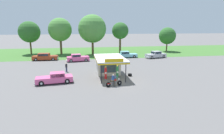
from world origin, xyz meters
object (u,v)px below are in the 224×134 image
(bystander_leaning_by_kiosk, at_px, (106,60))
(bystander_admiring_sedan, at_px, (66,67))
(parked_car_back_row_centre, at_px, (156,55))
(gas_pump_nearside, at_px, (106,73))
(parked_car_back_row_far_right, at_px, (126,55))
(gas_pump_offside, at_px, (117,72))
(featured_classic_sedan, at_px, (55,78))
(parked_car_back_row_centre_left, at_px, (45,57))
(spare_tire_stack, at_px, (130,75))
(motorcycle_with_rider, at_px, (114,81))
(bystander_standing_back_lot, at_px, (100,58))
(parked_car_second_row_spare, at_px, (78,58))

(bystander_leaning_by_kiosk, height_order, bystander_admiring_sedan, bystander_leaning_by_kiosk)
(bystander_admiring_sedan, bearing_deg, parked_car_back_row_centre, 28.36)
(gas_pump_nearside, distance_m, parked_car_back_row_far_right, 19.33)
(parked_car_back_row_centre, bearing_deg, gas_pump_offside, -127.59)
(parked_car_back_row_far_right, height_order, bystander_admiring_sedan, bystander_admiring_sedan)
(featured_classic_sedan, bearing_deg, bystander_admiring_sedan, 79.94)
(gas_pump_offside, bearing_deg, gas_pump_nearside, -180.00)
(gas_pump_offside, distance_m, featured_classic_sedan, 8.59)
(parked_car_back_row_centre_left, bearing_deg, bystander_leaning_by_kiosk, -30.37)
(parked_car_back_row_centre, bearing_deg, featured_classic_sedan, -141.57)
(bystander_leaning_by_kiosk, distance_m, spare_tire_stack, 9.06)
(motorcycle_with_rider, xyz_separation_m, parked_car_back_row_centre, (13.53, 19.31, 0.06))
(gas_pump_offside, relative_size, featured_classic_sedan, 0.41)
(gas_pump_nearside, height_order, motorcycle_with_rider, gas_pump_nearside)
(motorcycle_with_rider, bearing_deg, spare_tire_stack, 53.11)
(featured_classic_sedan, height_order, parked_car_back_row_centre, parked_car_back_row_centre)
(featured_classic_sedan, relative_size, parked_car_back_row_centre_left, 0.91)
(bystander_leaning_by_kiosk, bearing_deg, parked_car_back_row_centre, 26.10)
(bystander_standing_back_lot, bearing_deg, parked_car_second_row_spare, 154.96)
(gas_pump_nearside, height_order, bystander_admiring_sedan, gas_pump_nearside)
(motorcycle_with_rider, distance_m, bystander_leaning_by_kiosk, 13.02)
(parked_car_second_row_spare, bearing_deg, bystander_leaning_by_kiosk, -41.86)
(gas_pump_nearside, bearing_deg, spare_tire_stack, 17.61)
(parked_car_back_row_centre, bearing_deg, parked_car_second_row_spare, -175.55)
(gas_pump_nearside, bearing_deg, featured_classic_sedan, -175.87)
(gas_pump_nearside, xyz_separation_m, spare_tire_stack, (3.88, 1.23, -0.72))
(parked_car_second_row_spare, relative_size, parked_car_back_row_centre, 0.92)
(gas_pump_offside, height_order, featured_classic_sedan, gas_pump_offside)
(featured_classic_sedan, xyz_separation_m, parked_car_back_row_far_right, (14.18, 18.40, 0.03))
(gas_pump_nearside, height_order, gas_pump_offside, gas_pump_offside)
(parked_car_back_row_far_right, distance_m, bystander_standing_back_lot, 8.65)
(motorcycle_with_rider, bearing_deg, gas_pump_offside, 71.06)
(featured_classic_sedan, xyz_separation_m, spare_tire_stack, (10.76, 1.73, -0.46))
(motorcycle_with_rider, distance_m, bystander_admiring_sedan, 10.69)
(motorcycle_with_rider, height_order, parked_car_second_row_spare, motorcycle_with_rider)
(motorcycle_with_rider, relative_size, bystander_admiring_sedan, 1.42)
(parked_car_second_row_spare, distance_m, spare_tire_stack, 15.75)
(gas_pump_offside, relative_size, bystander_admiring_sedan, 1.38)
(gas_pump_offside, bearing_deg, spare_tire_stack, 29.27)
(motorcycle_with_rider, height_order, parked_car_back_row_far_right, motorcycle_with_rider)
(gas_pump_nearside, height_order, parked_car_back_row_far_right, gas_pump_nearside)
(motorcycle_with_rider, xyz_separation_m, spare_tire_stack, (3.27, 4.35, -0.47))
(motorcycle_with_rider, bearing_deg, parked_car_back_row_centre, 54.98)
(featured_classic_sedan, bearing_deg, motorcycle_with_rider, -19.32)
(parked_car_back_row_centre, relative_size, parked_car_back_row_far_right, 1.03)
(parked_car_second_row_spare, bearing_deg, parked_car_back_row_centre_left, 160.67)
(motorcycle_with_rider, distance_m, bystander_standing_back_lot, 15.69)
(gas_pump_offside, xyz_separation_m, parked_car_second_row_spare, (-5.86, 14.76, -0.25))
(gas_pump_nearside, relative_size, bystander_leaning_by_kiosk, 1.11)
(parked_car_second_row_spare, xyz_separation_m, parked_car_back_row_centre_left, (-7.18, 2.52, 0.01))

